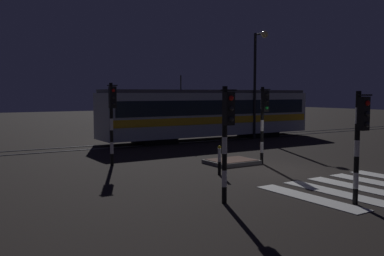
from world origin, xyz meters
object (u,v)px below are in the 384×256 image
Objects in this scene: traffic_light_corner_near_left at (227,127)px; traffic_light_kerb_mid_left at (360,130)px; street_lamp_trackside_right at (257,72)px; bollard_island_edge at (219,160)px; traffic_light_median_centre at (264,113)px; tram at (210,113)px; traffic_light_corner_far_left at (112,111)px.

traffic_light_kerb_mid_left is at bearing -33.94° from traffic_light_corner_near_left.
street_lamp_trackside_right is (11.42, 12.12, 2.32)m from traffic_light_corner_near_left.
street_lamp_trackside_right is at bearing 43.31° from bollard_island_edge.
traffic_light_median_centre is 3.62m from bollard_island_edge.
traffic_light_kerb_mid_left is 6.91m from traffic_light_median_centre.
traffic_light_median_centre is 9.81m from tram.
traffic_light_corner_far_left is 1.05× the size of traffic_light_median_centre.
traffic_light_median_centre is 0.47× the size of street_lamp_trackside_right.
bollard_island_edge is (2.23, 3.45, -1.56)m from traffic_light_corner_near_left.
traffic_light_corner_near_left reaches higher than bollard_island_edge.
traffic_light_corner_far_left reaches higher than traffic_light_median_centre.
traffic_light_corner_far_left is at bearing 122.95° from bollard_island_edge.
traffic_light_kerb_mid_left is (3.34, -9.47, -0.25)m from traffic_light_corner_far_left.
traffic_light_kerb_mid_left is at bearing -110.40° from tram.
traffic_light_median_centre is at bearing -110.88° from tram.
tram is at bearing 57.26° from traffic_light_corner_near_left.
traffic_light_median_centre is (5.67, -2.97, -0.11)m from traffic_light_corner_far_left.
street_lamp_trackside_right is at bearing -30.39° from tram.
traffic_light_corner_near_left is at bearing -122.74° from tram.
traffic_light_corner_far_left is 6.40m from traffic_light_median_centre.
tram reaches higher than traffic_light_kerb_mid_left.
tram is 12.19m from bollard_island_edge.
tram reaches higher than traffic_light_corner_far_left.
bollard_island_edge is (-9.19, -8.66, -3.88)m from street_lamp_trackside_right.
traffic_light_corner_far_left is 5.10m from bollard_island_edge.
traffic_light_median_centre is (2.33, 6.50, 0.14)m from traffic_light_kerb_mid_left.
street_lamp_trackside_right is 6.28× the size of bollard_island_edge.
traffic_light_corner_far_left reaches higher than bollard_island_edge.
traffic_light_kerb_mid_left is at bearing -109.73° from traffic_light_median_centre.
bollard_island_edge is (-3.06, -1.06, -1.62)m from traffic_light_median_centre.
traffic_light_median_centre is at bearing -27.62° from traffic_light_corner_far_left.
traffic_light_corner_near_left is 16.25m from tram.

